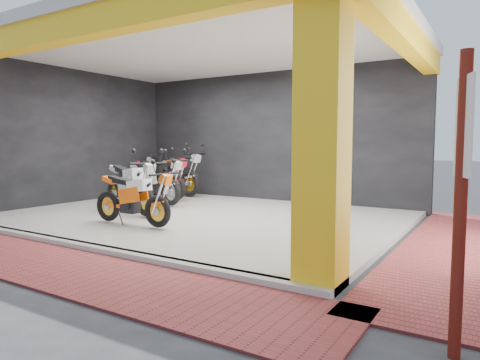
% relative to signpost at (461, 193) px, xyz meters
% --- Properties ---
extents(ground, '(80.00, 80.00, 0.00)m').
position_rel_signpost_xyz_m(ground, '(-5.18, 1.71, -1.24)').
color(ground, '#2D2D30').
rests_on(ground, ground).
extents(showroom_floor, '(8.00, 6.00, 0.10)m').
position_rel_signpost_xyz_m(showroom_floor, '(-5.18, 3.71, -1.19)').
color(showroom_floor, beige).
rests_on(showroom_floor, ground).
extents(showroom_ceiling, '(8.40, 6.40, 0.20)m').
position_rel_signpost_xyz_m(showroom_ceiling, '(-5.18, 3.71, 2.36)').
color(showroom_ceiling, beige).
rests_on(showroom_ceiling, corner_column).
extents(back_wall, '(8.20, 0.20, 3.50)m').
position_rel_signpost_xyz_m(back_wall, '(-5.18, 6.81, 0.51)').
color(back_wall, black).
rests_on(back_wall, ground).
extents(left_wall, '(0.20, 6.20, 3.50)m').
position_rel_signpost_xyz_m(left_wall, '(-9.28, 3.71, 0.51)').
color(left_wall, black).
rests_on(left_wall, ground).
extents(corner_column, '(0.50, 0.50, 3.50)m').
position_rel_signpost_xyz_m(corner_column, '(-1.43, 0.96, 0.51)').
color(corner_column, yellow).
rests_on(corner_column, ground).
extents(header_beam_front, '(8.40, 0.30, 0.40)m').
position_rel_signpost_xyz_m(header_beam_front, '(-5.18, 0.71, 2.06)').
color(header_beam_front, yellow).
rests_on(header_beam_front, corner_column).
extents(header_beam_right, '(0.30, 6.40, 0.40)m').
position_rel_signpost_xyz_m(header_beam_right, '(-1.18, 3.71, 2.06)').
color(header_beam_right, yellow).
rests_on(header_beam_right, corner_column).
extents(floor_kerb, '(8.00, 0.20, 0.10)m').
position_rel_signpost_xyz_m(floor_kerb, '(-5.18, 0.69, -1.19)').
color(floor_kerb, beige).
rests_on(floor_kerb, ground).
extents(paver_front, '(9.00, 1.40, 0.03)m').
position_rel_signpost_xyz_m(paver_front, '(-5.18, -0.09, -1.22)').
color(paver_front, maroon).
rests_on(paver_front, ground).
extents(paver_right, '(1.40, 7.00, 0.03)m').
position_rel_signpost_xyz_m(paver_right, '(-0.38, 3.71, -1.22)').
color(paver_right, maroon).
rests_on(paver_right, ground).
extents(signpost, '(0.14, 0.30, 2.26)m').
position_rel_signpost_xyz_m(signpost, '(0.00, 0.00, 0.00)').
color(signpost, '#5C160D').
rests_on(signpost, ground).
extents(moto_hero, '(1.93, 0.74, 1.18)m').
position_rel_signpost_xyz_m(moto_hero, '(-4.91, 2.12, -0.55)').
color(moto_hero, '#F65C0A').
rests_on(moto_hero, showroom_floor).
extents(moto_row_a, '(2.34, 1.44, 1.34)m').
position_rel_signpost_xyz_m(moto_row_a, '(-5.95, 2.86, -0.47)').
color(moto_row_a, '#9A9DA1').
rests_on(moto_row_a, showroom_floor).
extents(moto_row_b, '(2.27, 1.01, 1.35)m').
position_rel_signpost_xyz_m(moto_row_b, '(-7.05, 5.14, -0.46)').
color(moto_row_b, red).
rests_on(moto_row_b, showroom_floor).
extents(moto_row_c, '(2.44, 1.02, 1.46)m').
position_rel_signpost_xyz_m(moto_row_c, '(-7.28, 5.99, -0.41)').
color(moto_row_c, '#B3B6BB').
rests_on(moto_row_c, showroom_floor).
extents(moto_row_d, '(2.26, 1.10, 1.32)m').
position_rel_signpost_xyz_m(moto_row_d, '(-6.51, 4.31, -0.48)').
color(moto_row_d, '#989A9F').
rests_on(moto_row_d, showroom_floor).
extents(moto_row_e, '(2.00, 1.04, 1.16)m').
position_rel_signpost_xyz_m(moto_row_e, '(-8.15, 5.39, -0.56)').
color(moto_row_e, red).
rests_on(moto_row_e, showroom_floor).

